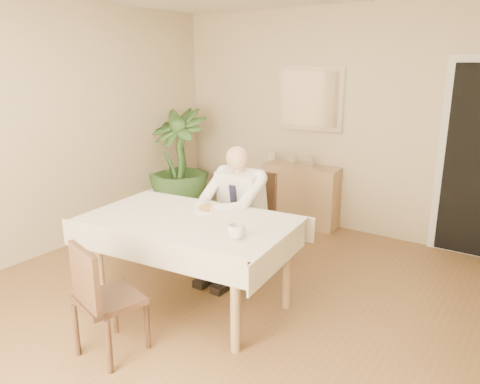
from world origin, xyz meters
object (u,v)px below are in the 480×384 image
Objects in this scene: chair_far at (249,214)px; seated_man at (231,207)px; coffee_mug at (237,231)px; sideboard at (300,195)px; dining_table at (189,228)px; chair_near at (100,295)px; potted_palm at (178,163)px.

seated_man is (0.00, -0.29, 0.15)m from chair_far.
coffee_mug is 2.57m from sideboard.
chair_far is at bearing -86.92° from sideboard.
seated_man reaches higher than coffee_mug.
seated_man reaches higher than chair_far.
dining_table is 2.30m from sideboard.
chair_near is at bearing -125.43° from coffee_mug.
potted_palm is (-1.51, -0.56, 0.32)m from sideboard.
dining_table is 0.61m from coffee_mug.
seated_man reaches higher than chair_near.
seated_man is at bearing -87.99° from sideboard.
sideboard is at bearing 87.59° from dining_table.
sideboard is at bearing 93.98° from chair_far.
dining_table is at bearing -46.13° from potted_palm.
coffee_mug is at bearing -20.21° from dining_table.
chair_far is 0.69× the size of potted_palm.
chair_far is at bearing -26.82° from potted_palm.
potted_palm reaches higher than chair_far.
coffee_mug reaches higher than sideboard.
potted_palm is at bearing 150.97° from chair_far.
seated_man is at bearing 127.90° from coffee_mug.
seated_man is at bearing -34.32° from potted_palm.
chair_near reaches higher than sideboard.
sideboard is (-0.15, 2.28, -0.29)m from dining_table.
sideboard is at bearing 106.63° from coffee_mug.
dining_table is at bearing -92.21° from chair_far.
potted_palm is at bearing -162.91° from sideboard.
seated_man reaches higher than dining_table.
seated_man is 1.72m from sideboard.
dining_table is at bearing 166.00° from coffee_mug.
dining_table is 0.90m from chair_far.
chair_near is at bearing -95.81° from dining_table.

